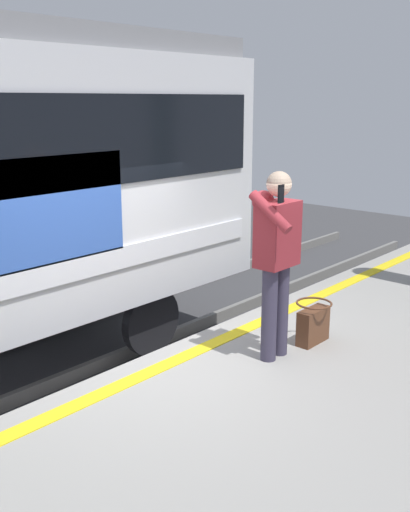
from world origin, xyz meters
name	(u,v)px	position (x,y,z in m)	size (l,w,h in m)	color
ground_plane	(164,432)	(0.00, 0.00, 0.00)	(24.88, 24.88, 0.00)	#3D3D3F
platform	(342,469)	(0.00, 1.94, 0.45)	(13.42, 3.88, 0.90)	gray
safety_line	(186,356)	(0.00, 0.30, 0.90)	(13.16, 0.16, 0.01)	yellow
track_rail_near	(68,377)	(0.00, -1.58, 0.08)	(17.45, 0.08, 0.16)	slate
track_rail_far	(2,345)	(0.00, -3.01, 0.08)	(17.45, 0.08, 0.16)	slate
passenger	(276,250)	(-0.54, 0.90, 1.90)	(0.57, 0.55, 1.70)	#383347
handbag	(313,323)	(-1.05, 1.00, 1.10)	(0.38, 0.35, 0.41)	#59331E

